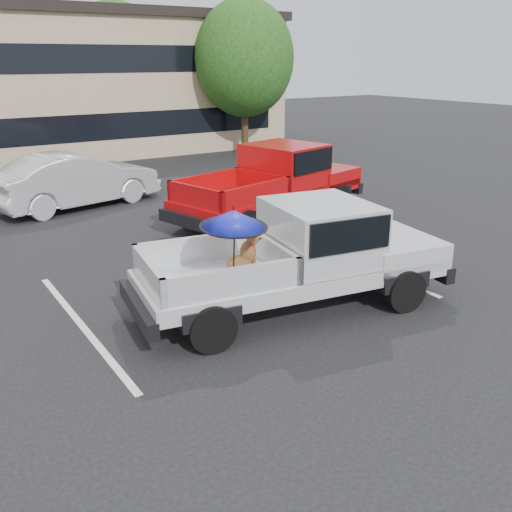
% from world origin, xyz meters
% --- Properties ---
extents(ground, '(90.00, 90.00, 0.00)m').
position_xyz_m(ground, '(0.00, 0.00, 0.00)').
color(ground, black).
rests_on(ground, ground).
extents(stripe_left, '(0.12, 5.00, 0.01)m').
position_xyz_m(stripe_left, '(-3.00, 2.00, 0.00)').
color(stripe_left, silver).
rests_on(stripe_left, ground).
extents(stripe_right, '(0.12, 5.00, 0.01)m').
position_xyz_m(stripe_right, '(3.00, 2.00, 0.00)').
color(stripe_right, silver).
rests_on(stripe_right, ground).
extents(motel_building, '(20.40, 8.40, 6.30)m').
position_xyz_m(motel_building, '(2.00, 20.99, 3.21)').
color(motel_building, tan).
rests_on(motel_building, ground).
extents(tree_right, '(4.46, 4.46, 6.78)m').
position_xyz_m(tree_right, '(9.00, 16.00, 4.21)').
color(tree_right, '#332114').
rests_on(tree_right, ground).
extents(tree_back, '(4.68, 4.68, 7.11)m').
position_xyz_m(tree_back, '(6.00, 24.00, 4.41)').
color(tree_back, '#332114').
rests_on(tree_back, ground).
extents(silver_pickup, '(5.92, 2.81, 2.06)m').
position_xyz_m(silver_pickup, '(0.70, 0.63, 1.05)').
color(silver_pickup, black).
rests_on(silver_pickup, ground).
extents(red_pickup, '(6.41, 3.52, 2.00)m').
position_xyz_m(red_pickup, '(3.83, 5.91, 1.10)').
color(red_pickup, black).
rests_on(red_pickup, ground).
extents(silver_sedan, '(5.17, 2.72, 1.62)m').
position_xyz_m(silver_sedan, '(-0.61, 10.12, 0.81)').
color(silver_sedan, '#BABCC2').
rests_on(silver_sedan, ground).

